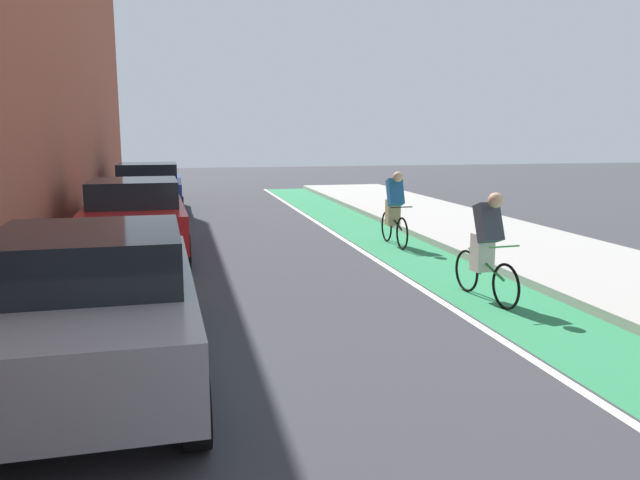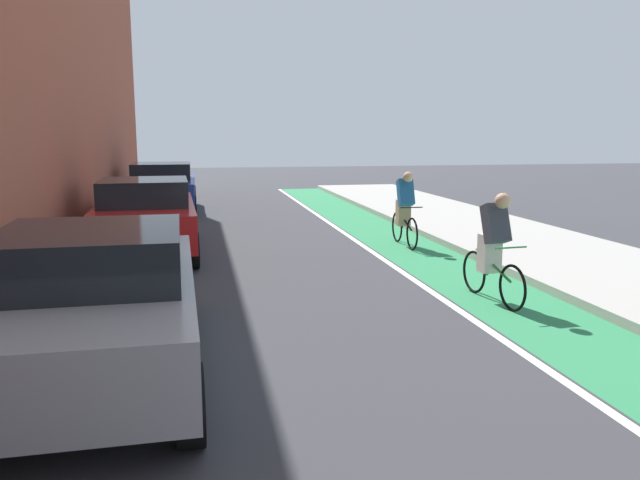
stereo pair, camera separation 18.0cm
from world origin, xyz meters
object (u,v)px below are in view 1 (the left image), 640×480
at_px(parked_sedan_silver, 93,301).
at_px(cyclist_trailing, 486,246).
at_px(parked_sedan_blue, 149,187).
at_px(parked_sedan_red, 135,216).
at_px(cyclist_far, 394,209).

bearing_deg(parked_sedan_silver, cyclist_trailing, 19.39).
height_order(parked_sedan_blue, cyclist_trailing, cyclist_trailing).
relative_size(parked_sedan_red, parked_sedan_blue, 0.97).
bearing_deg(cyclist_trailing, parked_sedan_silver, -160.61).
relative_size(parked_sedan_silver, cyclist_trailing, 2.75).
xyz_separation_m(parked_sedan_silver, cyclist_trailing, (5.22, 1.84, 0.02)).
distance_m(parked_sedan_blue, cyclist_trailing, 12.73).
xyz_separation_m(cyclist_trailing, cyclist_far, (0.22, 4.61, 0.00)).
distance_m(parked_sedan_red, cyclist_trailing, 7.06).
bearing_deg(parked_sedan_red, cyclist_trailing, -42.29).
relative_size(parked_sedan_silver, parked_sedan_red, 1.02).
xyz_separation_m(parked_sedan_blue, cyclist_far, (5.44, -7.01, 0.02)).
bearing_deg(parked_sedan_silver, parked_sedan_blue, 90.00).
height_order(parked_sedan_silver, cyclist_trailing, cyclist_trailing).
relative_size(parked_sedan_blue, cyclist_trailing, 2.76).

